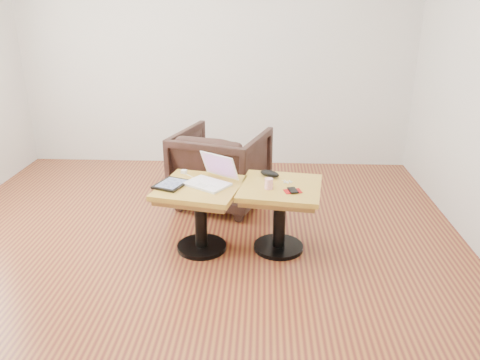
{
  "coord_description": "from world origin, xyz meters",
  "views": [
    {
      "loc": [
        0.56,
        -3.15,
        1.88
      ],
      "look_at": [
        0.39,
        0.13,
        0.6
      ],
      "focal_mm": 35.0,
      "sensor_mm": 36.0,
      "label": 1
    }
  ],
  "objects_px": {
    "laptop": "(211,178)",
    "striped_cup": "(269,184)",
    "armchair": "(221,167)",
    "side_table_left": "(200,202)",
    "side_table_right": "(280,202)"
  },
  "relations": [
    {
      "from": "side_table_right",
      "to": "laptop",
      "type": "xyz_separation_m",
      "value": [
        -0.53,
        0.02,
        0.18
      ]
    },
    {
      "from": "laptop",
      "to": "armchair",
      "type": "relative_size",
      "value": 0.54
    },
    {
      "from": "laptop",
      "to": "striped_cup",
      "type": "distance_m",
      "value": 0.45
    },
    {
      "from": "side_table_left",
      "to": "striped_cup",
      "type": "relative_size",
      "value": 8.81
    },
    {
      "from": "armchair",
      "to": "side_table_left",
      "type": "bearing_deg",
      "value": 102.83
    },
    {
      "from": "side_table_left",
      "to": "laptop",
      "type": "relative_size",
      "value": 1.64
    },
    {
      "from": "armchair",
      "to": "striped_cup",
      "type": "bearing_deg",
      "value": 133.03
    },
    {
      "from": "striped_cup",
      "to": "laptop",
      "type": "bearing_deg",
      "value": 168.66
    },
    {
      "from": "laptop",
      "to": "armchair",
      "type": "height_order",
      "value": "laptop"
    },
    {
      "from": "striped_cup",
      "to": "side_table_right",
      "type": "bearing_deg",
      "value": 36.81
    },
    {
      "from": "laptop",
      "to": "armchair",
      "type": "distance_m",
      "value": 0.89
    },
    {
      "from": "side_table_left",
      "to": "armchair",
      "type": "bearing_deg",
      "value": 96.74
    },
    {
      "from": "side_table_right",
      "to": "laptop",
      "type": "relative_size",
      "value": 1.57
    },
    {
      "from": "side_table_left",
      "to": "side_table_right",
      "type": "bearing_deg",
      "value": 14.62
    },
    {
      "from": "side_table_left",
      "to": "side_table_right",
      "type": "distance_m",
      "value": 0.61
    }
  ]
}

